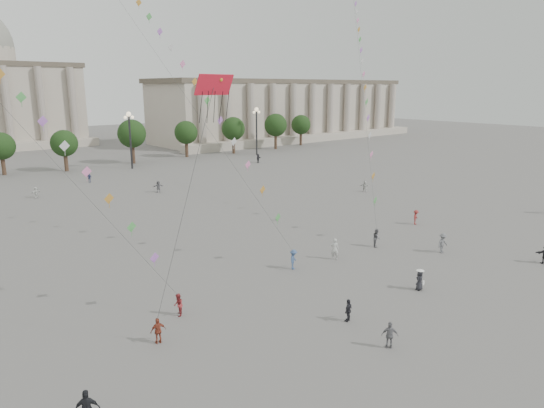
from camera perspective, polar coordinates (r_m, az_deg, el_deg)
ground at (r=32.08m, az=12.43°, el=-14.76°), size 360.00×360.00×0.00m
hall_east at (r=147.88m, az=1.70°, el=11.01°), size 84.00×26.22×17.20m
tree_row at (r=98.05m, az=-26.32°, el=6.54°), size 137.12×5.12×8.00m
lamp_post_mid_east at (r=95.04m, az=-16.40°, el=8.39°), size 2.00×0.90×10.65m
lamp_post_far_east at (r=110.44m, az=-1.83°, el=9.58°), size 2.00×0.90×10.65m
person_crowd_0 at (r=83.92m, az=-20.69°, el=2.90°), size 0.92×0.45×1.52m
person_crowd_4 at (r=75.13m, az=-26.02°, el=1.23°), size 1.48×0.97×1.52m
person_crowd_6 at (r=47.89m, az=19.44°, el=-4.36°), size 1.25×0.76×1.88m
person_crowd_7 at (r=72.74m, az=10.86°, el=2.06°), size 1.48×1.37×1.65m
person_crowd_8 at (r=56.76m, az=16.57°, el=-1.51°), size 1.22×0.96×1.66m
person_crowd_9 at (r=99.37m, az=-1.64°, el=5.40°), size 1.74×1.21×1.81m
person_crowd_12 at (r=73.02m, az=-13.23°, el=2.00°), size 1.64×0.81×1.69m
person_crowd_13 at (r=43.88m, az=7.38°, el=-5.25°), size 0.82×0.84×1.94m
tourist_0 at (r=30.86m, az=-13.24°, el=-14.30°), size 1.00×0.52×1.62m
tourist_3 at (r=30.38m, az=13.70°, el=-14.76°), size 0.95×0.99×1.66m
tourist_4 at (r=32.99m, az=8.97°, el=-12.24°), size 0.98×0.64×1.56m
kite_flyer_0 at (r=33.89m, az=-10.97°, el=-11.58°), size 0.90×0.96×1.57m
kite_flyer_1 at (r=41.29m, az=2.55°, el=-6.53°), size 1.28×1.16×1.72m
kite_flyer_2 at (r=47.98m, az=12.19°, el=-3.91°), size 1.09×1.09×1.78m
hat_person at (r=38.87m, az=16.99°, el=-8.48°), size 0.85×0.62×1.69m
dragon_kite at (r=25.21m, az=-6.86°, el=12.00°), size 2.24×2.24×14.41m
kite_train_east at (r=74.09m, az=10.10°, el=19.51°), size 36.76×37.39×66.35m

